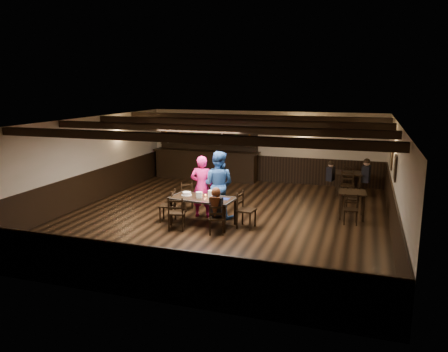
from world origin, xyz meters
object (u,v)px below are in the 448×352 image
(dining_table, at_px, (203,200))
(woman_pink, at_px, (202,187))
(chair_near_right, at_px, (216,216))
(bar_counter, at_px, (206,161))
(man_blue, at_px, (218,185))
(cake, at_px, (187,194))
(chair_near_left, at_px, (176,211))

(dining_table, xyz_separation_m, woman_pink, (-0.28, 0.69, 0.19))
(chair_near_right, distance_m, bar_counter, 6.62)
(man_blue, xyz_separation_m, cake, (-0.67, -0.66, -0.15))
(cake, bearing_deg, chair_near_right, -33.37)
(cake, relative_size, bar_counter, 0.07)
(dining_table, bearing_deg, chair_near_left, -127.26)
(dining_table, xyz_separation_m, chair_near_right, (0.60, -0.62, -0.21))
(chair_near_left, relative_size, woman_pink, 0.51)
(cake, bearing_deg, woman_pink, 69.65)
(woman_pink, height_order, cake, woman_pink)
(chair_near_right, distance_m, cake, 1.35)
(cake, xyz_separation_m, bar_counter, (-1.43, 5.39, -0.07))
(chair_near_left, bearing_deg, chair_near_right, 0.93)
(dining_table, xyz_separation_m, bar_counter, (-1.93, 5.50, 0.05))
(chair_near_left, height_order, woman_pink, woman_pink)
(chair_near_right, xyz_separation_m, bar_counter, (-2.53, 6.12, 0.26))
(woman_pink, bearing_deg, man_blue, -178.69)
(dining_table, bearing_deg, man_blue, 77.08)
(woman_pink, bearing_deg, cake, 61.62)
(woman_pink, bearing_deg, bar_counter, -79.10)
(chair_near_left, xyz_separation_m, woman_pink, (0.20, 1.32, 0.36))
(dining_table, distance_m, chair_near_right, 0.89)
(man_blue, xyz_separation_m, bar_counter, (-2.10, 4.73, -0.22))
(chair_near_right, bearing_deg, woman_pink, 123.98)
(chair_near_left, relative_size, man_blue, 0.47)
(woman_pink, relative_size, man_blue, 0.93)
(dining_table, xyz_separation_m, chair_near_left, (-0.48, -0.63, -0.16))
(chair_near_right, height_order, bar_counter, bar_counter)
(chair_near_right, bearing_deg, cake, 146.63)
(woman_pink, bearing_deg, chair_near_right, 115.96)
(chair_near_left, xyz_separation_m, chair_near_right, (1.08, 0.02, -0.05))
(chair_near_left, xyz_separation_m, bar_counter, (-1.45, 6.13, 0.21))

